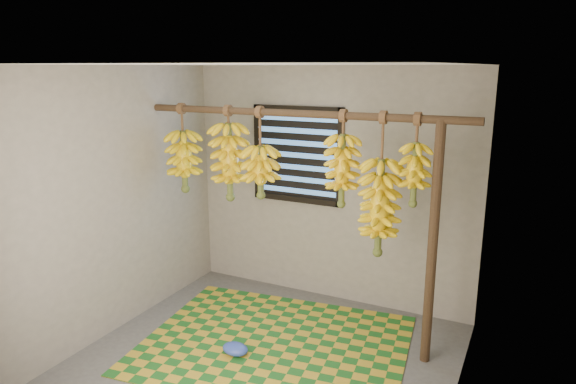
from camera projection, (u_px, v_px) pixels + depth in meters
The scene contains 16 objects.
floor at pixel (258, 367), 4.19m from camera, with size 3.00×3.00×0.01m, color #4B4B4B.
ceiling at pixel (254, 64), 3.62m from camera, with size 3.00×3.00×0.01m, color silver.
wall_back at pixel (329, 186), 5.22m from camera, with size 3.00×0.01×2.40m, color gray.
wall_left at pixel (109, 204), 4.55m from camera, with size 0.01×3.00×2.40m, color gray.
wall_right at pixel (462, 258), 3.26m from camera, with size 0.01×3.00×2.40m, color gray.
window at pixel (297, 155), 5.27m from camera, with size 1.00×0.04×1.00m.
hanging_pole at pixel (296, 114), 4.33m from camera, with size 0.06×0.06×3.00m, color #432E1E.
support_post at pixel (432, 247), 4.05m from camera, with size 0.08×0.08×2.00m, color #432E1E.
woven_mat at pixel (275, 344), 4.52m from camera, with size 2.26×1.81×0.01m, color #1B5B1D.
plastic_bag at pixel (235, 349), 4.34m from camera, with size 0.24×0.17×0.10m, color #2F48B2.
banana_bunch_a at pixel (184, 161), 4.96m from camera, with size 0.32×0.32×0.85m.
banana_bunch_b at pixel (229, 162), 4.73m from camera, with size 0.34×0.34×0.87m.
banana_bunch_c at pixel (261, 172), 4.60m from camera, with size 0.33×0.33×0.82m.
banana_bunch_d at pixel (342, 171), 4.25m from camera, with size 0.29×0.29×0.81m.
banana_bunch_e at pixel (379, 208), 4.18m from camera, with size 0.33×0.33×1.19m.
banana_bunch_f at pixel (414, 174), 3.99m from camera, with size 0.25×0.25×0.74m.
Camera 1 is at (1.87, -3.24, 2.39)m, focal length 32.00 mm.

